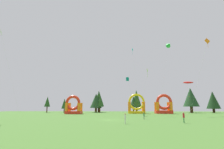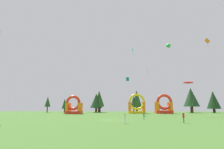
% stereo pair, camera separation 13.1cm
% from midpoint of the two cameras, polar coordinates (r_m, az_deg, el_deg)
% --- Properties ---
extents(ground_plane, '(120.00, 120.00, 0.00)m').
position_cam_midpoint_polar(ground_plane, '(38.95, -0.75, -14.03)').
color(ground_plane, '#47752D').
extents(kite_red_parafoil, '(3.30, 1.63, 9.87)m').
position_cam_midpoint_polar(kite_red_parafoil, '(56.54, 22.61, -2.33)').
color(kite_red_parafoil, red).
rests_on(kite_red_parafoil, ground_plane).
extents(kite_teal_box, '(2.67, 1.19, 11.76)m').
position_cam_midpoint_polar(kite_teal_box, '(57.75, 4.80, -1.46)').
color(kite_teal_box, '#0C7F7A').
rests_on(kite_teal_box, ground_plane).
extents(kite_green_delta, '(5.71, 2.13, 25.25)m').
position_cam_midpoint_polar(kite_green_delta, '(68.35, 17.31, 8.90)').
color(kite_green_delta, green).
rests_on(kite_green_delta, ground_plane).
extents(kite_orange_diamond, '(4.97, 2.79, 17.54)m').
position_cam_midpoint_polar(kite_orange_diamond, '(45.89, 27.63, 9.12)').
color(kite_orange_diamond, orange).
rests_on(kite_orange_diamond, ground_plane).
extents(kite_lime_diamond, '(3.01, 2.63, 13.85)m').
position_cam_midpoint_polar(kite_lime_diamond, '(55.25, 10.98, 1.19)').
color(kite_lime_diamond, '#8CD826').
rests_on(kite_lime_diamond, ground_plane).
extents(kite_cyan_diamond, '(2.59, 3.67, 22.30)m').
position_cam_midpoint_polar(kite_cyan_diamond, '(63.34, 6.29, 7.38)').
color(kite_cyan_diamond, '#19B7CC').
rests_on(kite_cyan_diamond, ground_plane).
extents(kite_white_diamond, '(2.22, 8.26, 19.03)m').
position_cam_midpoint_polar(kite_white_diamond, '(46.59, -31.58, 11.06)').
color(kite_white_diamond, white).
rests_on(kite_white_diamond, ground_plane).
extents(person_left_edge, '(0.36, 0.36, 1.68)m').
position_cam_midpoint_polar(person_left_edge, '(30.73, 4.02, -13.28)').
color(person_left_edge, silver).
rests_on(person_left_edge, ground_plane).
extents(person_midfield, '(0.31, 0.31, 1.57)m').
position_cam_midpoint_polar(person_midfield, '(40.83, 9.86, -12.38)').
color(person_midfield, black).
rests_on(person_midfield, ground_plane).
extents(person_far_side, '(0.44, 0.44, 1.88)m').
position_cam_midpoint_polar(person_far_side, '(34.24, 21.37, -12.10)').
color(person_far_side, '#33723F').
rests_on(person_far_side, ground_plane).
extents(inflatable_blue_arch, '(5.68, 4.36, 6.68)m').
position_cam_midpoint_polar(inflatable_blue_arch, '(69.16, -12.00, -9.95)').
color(inflatable_blue_arch, red).
rests_on(inflatable_blue_arch, ground_plane).
extents(inflatable_yellow_castle, '(6.40, 3.56, 7.48)m').
position_cam_midpoint_polar(inflatable_yellow_castle, '(71.35, 7.61, -9.76)').
color(inflatable_yellow_castle, yellow).
rests_on(inflatable_yellow_castle, ground_plane).
extents(inflatable_red_slide, '(6.16, 4.55, 7.28)m').
position_cam_midpoint_polar(inflatable_red_slide, '(72.78, 15.79, -9.64)').
color(inflatable_red_slide, red).
rests_on(inflatable_red_slide, ground_plane).
extents(tree_row_0, '(2.53, 2.53, 6.90)m').
position_cam_midpoint_polar(tree_row_0, '(86.35, -19.58, -8.04)').
color(tree_row_0, '#4C331E').
rests_on(tree_row_0, ground_plane).
extents(tree_row_1, '(2.51, 2.51, 6.10)m').
position_cam_midpoint_polar(tree_row_1, '(84.41, -14.69, -8.79)').
color(tree_row_1, '#4C331E').
rests_on(tree_row_1, ground_plane).
extents(tree_row_2, '(5.28, 5.28, 8.31)m').
position_cam_midpoint_polar(tree_row_2, '(82.53, -5.06, -8.18)').
color(tree_row_2, '#4C331E').
rests_on(tree_row_2, ground_plane).
extents(tree_row_3, '(4.77, 4.77, 9.80)m').
position_cam_midpoint_polar(tree_row_3, '(84.39, -4.17, -7.48)').
color(tree_row_3, '#4C331E').
rests_on(tree_row_3, ground_plane).
extents(tree_row_4, '(3.28, 3.28, 6.52)m').
position_cam_midpoint_polar(tree_row_4, '(81.74, -3.87, -8.65)').
color(tree_row_4, '#4C331E').
rests_on(tree_row_4, ground_plane).
extents(tree_row_5, '(3.43, 3.43, 7.05)m').
position_cam_midpoint_polar(tree_row_5, '(81.61, 6.69, -8.42)').
color(tree_row_5, '#4C331E').
rests_on(tree_row_5, ground_plane).
extents(tree_row_6, '(4.62, 4.62, 9.82)m').
position_cam_midpoint_polar(tree_row_6, '(82.13, 7.58, -7.50)').
color(tree_row_6, '#4C331E').
rests_on(tree_row_6, ground_plane).
extents(tree_row_7, '(6.57, 6.57, 10.51)m').
position_cam_midpoint_polar(tree_row_7, '(85.19, 23.33, -6.54)').
color(tree_row_7, '#4C331E').
rests_on(tree_row_7, ground_plane).
extents(tree_row_8, '(5.46, 5.46, 9.02)m').
position_cam_midpoint_polar(tree_row_8, '(88.38, 28.96, -6.98)').
color(tree_row_8, '#4C331E').
rests_on(tree_row_8, ground_plane).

